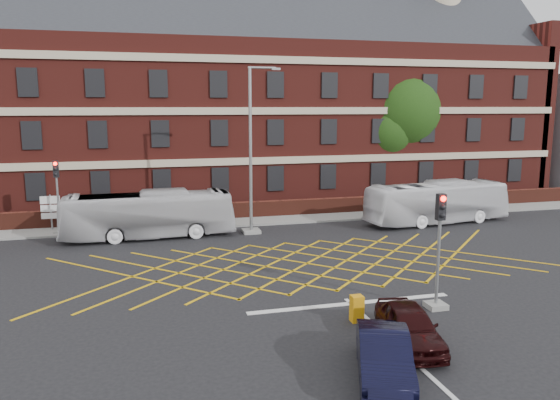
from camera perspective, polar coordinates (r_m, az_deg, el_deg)
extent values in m
plane|color=black|center=(24.18, 4.28, -7.93)|extent=(120.00, 120.00, 0.00)
cube|color=#591C16|center=(44.43, -4.94, 8.04)|extent=(50.00, 12.00, 12.00)
cube|color=#202228|center=(44.64, -5.06, 15.76)|extent=(51.00, 10.61, 10.61)
cube|color=#B7A88C|center=(38.43, -3.40, 9.28)|extent=(50.00, 0.18, 0.50)
cube|color=black|center=(38.49, -3.38, 7.04)|extent=(1.20, 0.14, 1.80)
cylinder|color=#B7A88C|center=(51.24, 16.24, 18.04)|extent=(3.60, 3.60, 6.00)
cube|color=#532016|center=(36.22, -2.39, -1.02)|extent=(56.00, 0.50, 1.10)
cube|color=slate|center=(35.36, -2.03, -2.09)|extent=(60.00, 3.00, 0.12)
cube|color=#CC990C|center=(25.99, 2.84, -6.62)|extent=(8.22, 8.22, 0.02)
cube|color=silver|center=(21.08, 7.42, -10.68)|extent=(8.00, 0.30, 0.02)
cube|color=silver|center=(15.79, 16.76, -18.39)|extent=(0.15, 14.00, 0.02)
imported|color=silver|center=(31.50, -13.58, -1.49)|extent=(9.60, 2.45, 2.66)
imported|color=silver|center=(35.86, 16.10, -0.24)|extent=(9.74, 3.30, 2.66)
imported|color=black|center=(15.67, 10.81, -15.75)|extent=(2.66, 4.17, 1.30)
imported|color=black|center=(17.81, 13.35, -12.66)|extent=(2.12, 3.93, 1.27)
cylinder|color=black|center=(45.26, 12.02, 3.82)|extent=(0.90, 0.90, 5.58)
sphere|color=black|center=(45.03, 12.21, 9.10)|extent=(6.90, 6.90, 6.90)
sphere|color=black|center=(43.70, 10.84, 7.06)|extent=(4.48, 4.48, 4.48)
sphere|color=black|center=(46.46, 13.38, 7.62)|extent=(4.14, 4.14, 4.14)
cube|color=slate|center=(21.25, 15.96, -10.56)|extent=(0.70, 0.70, 0.20)
cylinder|color=gray|center=(20.75, 16.18, -6.28)|extent=(0.12, 0.12, 3.50)
cube|color=black|center=(20.29, 16.45, -0.70)|extent=(0.30, 0.25, 0.95)
sphere|color=#FF0C05|center=(20.12, 16.70, 0.12)|extent=(0.20, 0.20, 0.20)
cube|color=slate|center=(34.22, -21.97, -3.15)|extent=(0.70, 0.70, 0.20)
cylinder|color=gray|center=(33.90, -22.15, -0.43)|extent=(0.12, 0.12, 3.50)
cube|color=black|center=(33.63, -22.38, 3.01)|extent=(0.30, 0.25, 0.95)
sphere|color=#FF0C05|center=(33.45, -22.44, 3.53)|extent=(0.20, 0.20, 0.20)
cube|color=slate|center=(32.07, -3.02, -3.27)|extent=(1.00, 1.00, 0.20)
cylinder|color=gray|center=(31.35, -3.10, 5.00)|extent=(0.18, 0.18, 9.46)
cylinder|color=gray|center=(31.46, -1.90, 13.65)|extent=(1.60, 0.12, 0.12)
cube|color=gray|center=(31.64, -0.44, 13.54)|extent=(0.50, 0.20, 0.12)
cylinder|color=gray|center=(34.98, -22.80, -1.26)|extent=(0.10, 0.10, 2.20)
cube|color=silver|center=(34.77, -22.90, 0.01)|extent=(1.10, 0.06, 0.45)
cube|color=silver|center=(34.85, -22.85, -0.80)|extent=(1.10, 0.06, 0.40)
cube|color=silver|center=(34.93, -22.80, -1.52)|extent=(1.10, 0.06, 0.35)
cube|color=orange|center=(19.35, 8.03, -11.18)|extent=(0.41, 0.39, 0.92)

